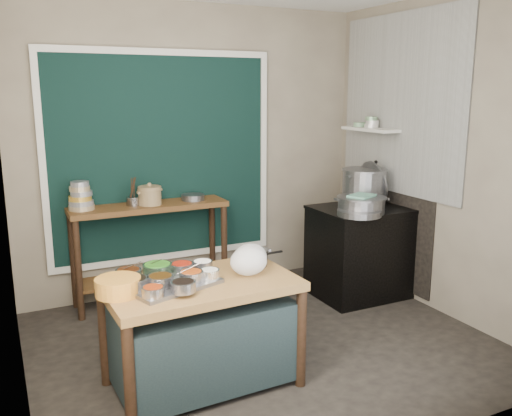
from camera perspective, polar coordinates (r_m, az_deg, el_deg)
name	(u,v)px	position (r m, az deg, el deg)	size (l,w,h in m)	color
floor	(263,345)	(4.47, 0.79, -14.17)	(3.50, 3.00, 0.02)	#2D2822
back_wall	(195,150)	(5.43, -6.41, 6.04)	(3.50, 0.02, 2.80)	gray
left_wall	(5,188)	(3.62, -24.88, 1.88)	(0.02, 3.00, 2.80)	gray
right_wall	(441,158)	(5.08, 18.91, 5.04)	(0.02, 3.00, 2.80)	gray
curtain_panel	(162,158)	(5.29, -9.83, 5.23)	(2.10, 0.02, 1.90)	black
curtain_frame	(163,158)	(5.28, -9.80, 5.21)	(2.22, 0.03, 2.02)	beige
tile_panel	(400,105)	(5.44, 14.93, 10.47)	(0.02, 1.70, 1.70)	#B2B2AA
soot_patch	(387,219)	(5.66, 13.68, -1.17)	(0.01, 1.30, 1.30)	black
wall_shelf	(370,129)	(5.62, 11.96, 8.11)	(0.22, 0.70, 0.03)	beige
prep_table	(202,334)	(3.77, -5.68, -13.04)	(1.25, 0.72, 0.75)	olive
back_counter	(151,253)	(5.24, -11.00, -4.69)	(1.45, 0.40, 0.95)	#523417
stove_block	(361,253)	(5.42, 11.01, -4.65)	(0.90, 0.68, 0.85)	black
stove_top	(363,209)	(5.31, 11.20, -0.10)	(0.92, 0.69, 0.03)	black
condiment_tray	(170,283)	(3.57, -9.04, -7.85)	(0.57, 0.41, 0.03)	gray
condiment_bowls	(165,276)	(3.56, -9.52, -7.11)	(0.67, 0.54, 0.08)	gray
yellow_basin	(118,286)	(3.47, -14.31, -7.99)	(0.28, 0.28, 0.11)	gold
saucepan	(253,258)	(3.89, -0.30, -5.25)	(0.22, 0.22, 0.12)	gray
plastic_bag_a	(249,261)	(3.70, -0.78, -5.61)	(0.26, 0.22, 0.19)	white
plastic_bag_b	(250,257)	(3.82, -0.61, -5.13)	(0.24, 0.20, 0.18)	white
bowl_stack	(81,197)	(5.01, -17.95, 1.07)	(0.23, 0.23, 0.25)	tan
utensil_cup	(133,201)	(5.09, -12.78, 0.72)	(0.13, 0.13, 0.08)	gray
ceramic_crock	(150,197)	(5.08, -11.11, 1.18)	(0.23, 0.23, 0.15)	olive
wide_bowl	(193,197)	(5.24, -6.66, 1.13)	(0.22, 0.22, 0.06)	gray
stock_pot	(364,187)	(5.40, 11.31, 2.18)	(0.45, 0.45, 0.36)	gray
pot_lid	(373,183)	(5.46, 12.25, 2.62)	(0.44, 0.44, 0.02)	gray
steamer	(361,205)	(5.07, 11.03, 0.35)	(0.46, 0.46, 0.15)	gray
green_cloth	(362,196)	(5.05, 11.06, 1.28)	(0.24, 0.18, 0.02)	#68AA9A
shallow_pan	(359,213)	(4.96, 10.82, -0.49)	(0.40, 0.40, 0.05)	gray
shelf_bowl_stack	(372,123)	(5.60, 12.07, 8.78)	(0.14, 0.14, 0.11)	silver
shelf_bowl_green	(359,125)	(5.76, 10.84, 8.62)	(0.12, 0.12, 0.04)	gray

